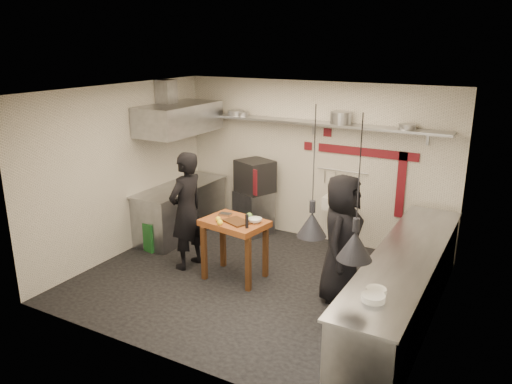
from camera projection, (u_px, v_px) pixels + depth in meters
The scene contains 47 objects.
floor at pixel (255, 282), 7.41m from camera, with size 5.00×5.00×0.00m, color black.
ceiling at pixel (255, 91), 6.60m from camera, with size 5.00×5.00×0.00m, color silver.
wall_back at pixel (313, 162), 8.76m from camera, with size 5.00×0.04×2.80m, color silver.
wall_front at pixel (158, 243), 5.25m from camera, with size 5.00×0.04×2.80m, color silver.
wall_left at pixel (122, 171), 8.17m from camera, with size 0.04×4.20×2.80m, color silver.
wall_right at pixel (441, 223), 5.84m from camera, with size 0.04×4.20×2.80m, color silver.
red_band_horiz at pixel (367, 152), 8.22m from camera, with size 1.70×0.02×0.14m, color maroon.
red_band_vert at pixel (401, 185), 8.08m from camera, with size 0.14×0.02×1.10m, color maroon.
red_tile_a at pixel (328, 132), 8.47m from camera, with size 0.14×0.02×0.14m, color maroon.
red_tile_b at pixel (308, 146), 8.71m from camera, with size 0.14×0.02×0.14m, color maroon.
back_shelf at pixel (311, 123), 8.40m from camera, with size 4.60×0.34×0.04m, color gray.
shelf_bracket_left at pixel (221, 119), 9.44m from camera, with size 0.04×0.06×0.24m, color gray.
shelf_bracket_mid at pixel (314, 127), 8.55m from camera, with size 0.04×0.06×0.24m, color gray.
shelf_bracket_right at pixel (428, 137), 7.67m from camera, with size 0.04×0.06×0.24m, color gray.
pan_far_left at pixel (236, 113), 9.07m from camera, with size 0.29×0.29×0.09m, color gray.
pan_mid_left at pixel (242, 114), 9.00m from camera, with size 0.22×0.22×0.07m, color gray.
stock_pot at pixel (341, 118), 8.12m from camera, with size 0.34×0.34×0.20m, color gray.
pan_right at pixel (407, 127), 7.63m from camera, with size 0.26×0.26×0.08m, color gray.
oven_stand at pixel (253, 212), 9.22m from camera, with size 0.60×0.54×0.80m, color gray.
combi_oven at pixel (255, 176), 9.04m from camera, with size 0.59×0.55×0.58m, color black.
oven_door at pixel (248, 180), 8.78m from camera, with size 0.49×0.03×0.46m, color maroon.
oven_glass at pixel (249, 180), 8.76m from camera, with size 0.38×0.02×0.34m, color black.
hand_sink at pixel (338, 203), 8.53m from camera, with size 0.46×0.34×0.22m, color silver.
sink_tap at pixel (338, 193), 8.48m from camera, with size 0.03×0.03×0.14m, color gray.
sink_drain at pixel (336, 228), 8.63m from camera, with size 0.06×0.06×0.66m, color gray.
utensil_rail at pixel (342, 171), 8.49m from camera, with size 0.02×0.02×0.90m, color gray.
counter_right at pixel (404, 289), 6.28m from camera, with size 0.70×3.80×0.90m, color gray.
counter_right_top at pixel (407, 255), 6.14m from camera, with size 0.76×3.90×0.03m, color gray.
plate_stack at pixel (373, 298), 5.02m from camera, with size 0.24×0.24×0.07m, color silver.
small_bowl_right at pixel (376, 290), 5.18m from camera, with size 0.21×0.21×0.05m, color silver.
counter_left at pixel (181, 211), 9.16m from camera, with size 0.70×1.90×0.90m, color gray.
counter_left_top at pixel (180, 186), 9.02m from camera, with size 0.76×2.00×0.03m, color gray.
extractor_hood at pixel (179, 119), 8.64m from camera, with size 0.78×1.60×0.50m, color gray.
hood_duct at pixel (166, 94), 8.64m from camera, with size 0.28×0.28×0.50m, color gray.
green_bin at pixel (152, 235), 8.54m from camera, with size 0.32×0.32×0.50m, color #1B5C23.
prep_table at pixel (235, 249), 7.44m from camera, with size 0.92×0.64×0.92m, color brown, non-canonical shape.
cutting_board at pixel (237, 222), 7.22m from camera, with size 0.38×0.27×0.03m, color #442612.
pepper_mill at pixel (247, 221), 6.98m from camera, with size 0.05×0.05×0.20m, color black.
lemon_a at pixel (218, 219), 7.24m from camera, with size 0.08×0.08×0.08m, color yellow.
lemon_b at pixel (220, 222), 7.12m from camera, with size 0.08×0.08×0.08m, color yellow.
veg_ball at pixel (249, 216), 7.34m from camera, with size 0.10×0.10×0.10m, color #5A8B3B.
steel_tray at pixel (225, 214), 7.52m from camera, with size 0.18×0.12×0.03m, color gray.
bowl at pixel (255, 220), 7.21m from camera, with size 0.20×0.20×0.06m, color silver.
heat_lamp_near at pixel (314, 173), 5.52m from camera, with size 0.34×0.34×1.51m, color black, non-canonical shape.
heat_lamp_far at pixel (358, 189), 4.89m from camera, with size 0.37×0.37×1.50m, color black, non-canonical shape.
chef_left at pixel (187, 211), 7.69m from camera, with size 0.68×0.44×1.86m, color black.
chef_right at pixel (342, 238), 6.71m from camera, with size 0.87×0.57×1.78m, color black.
Camera 1 is at (3.28, -5.84, 3.44)m, focal length 35.00 mm.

